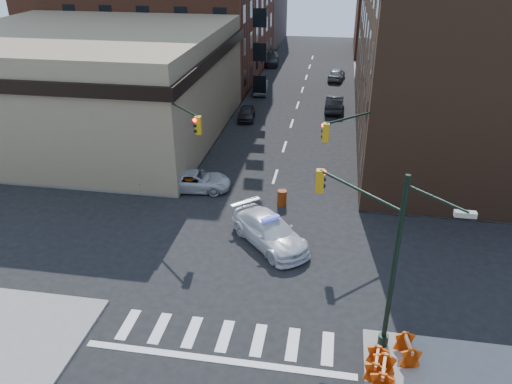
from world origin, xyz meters
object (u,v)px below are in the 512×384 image
(parked_car_enear, at_px, (334,103))
(pickup, at_px, (195,181))
(barrel_road, at_px, (282,198))
(pedestrian_a, at_px, (151,163))
(police_car, at_px, (270,231))
(pedestrian_b, at_px, (106,162))
(barrel_bank, at_px, (189,185))
(parked_car_wfar, at_px, (261,87))
(barricade_se_a, at_px, (376,364))
(parked_car_wnear, at_px, (246,113))
(barricade_nw_a, at_px, (147,186))

(parked_car_enear, bearing_deg, pickup, 67.22)
(pickup, bearing_deg, barrel_road, -108.70)
(pedestrian_a, bearing_deg, police_car, -4.71)
(pedestrian_b, distance_m, barrel_bank, 6.97)
(parked_car_enear, height_order, barrel_road, parked_car_enear)
(pedestrian_b, bearing_deg, parked_car_wfar, 45.50)
(pedestrian_a, xyz_separation_m, pedestrian_b, (-3.20, -0.62, 0.13))
(police_car, distance_m, barricade_se_a, 10.52)
(pedestrian_a, xyz_separation_m, barricade_se_a, (15.45, -16.77, -0.31))
(police_car, bearing_deg, barricade_se_a, -99.81)
(barrel_bank, distance_m, barricade_se_a, 18.77)
(pedestrian_a, height_order, barrel_bank, pedestrian_a)
(barrel_road, bearing_deg, parked_car_wnear, 108.03)
(parked_car_wfar, height_order, pedestrian_a, pedestrian_a)
(parked_car_wnear, bearing_deg, police_car, -81.45)
(parked_car_wfar, relative_size, barrel_bank, 3.99)
(parked_car_wnear, distance_m, pedestrian_b, 16.35)
(parked_car_wnear, relative_size, parked_car_wfar, 0.90)
(parked_car_enear, distance_m, pedestrian_a, 22.04)
(pedestrian_b, height_order, barricade_nw_a, pedestrian_b)
(pickup, bearing_deg, police_car, -141.52)
(pedestrian_a, relative_size, barrel_road, 1.47)
(barrel_bank, bearing_deg, parked_car_wfar, 87.87)
(barrel_bank, bearing_deg, barrel_road, -7.46)
(barrel_road, bearing_deg, police_car, -91.78)
(parked_car_enear, relative_size, barricade_nw_a, 4.44)
(barrel_bank, xyz_separation_m, barricade_se_a, (11.90, -14.51, 0.11))
(parked_car_wfar, xyz_separation_m, barricade_se_a, (10.95, -39.91, -0.06))
(barrel_bank, bearing_deg, barricade_nw_a, -166.74)
(barrel_road, xyz_separation_m, barrel_bank, (-6.52, 0.85, -0.02))
(parked_car_wnear, bearing_deg, barricade_nw_a, -108.27)
(pickup, height_order, parked_car_wnear, pickup)
(pedestrian_a, bearing_deg, parked_car_enear, 87.73)
(pedestrian_a, distance_m, barricade_nw_a, 3.03)
(pedestrian_a, height_order, pedestrian_b, pedestrian_b)
(parked_car_wfar, bearing_deg, barricade_nw_a, -103.58)
(barrel_road, xyz_separation_m, barricade_se_a, (5.38, -13.66, 0.09))
(parked_car_wfar, xyz_separation_m, parked_car_enear, (8.39, -5.27, 0.10))
(parked_car_wfar, bearing_deg, police_car, -85.49)
(police_car, relative_size, pickup, 1.16)
(parked_car_enear, height_order, barricade_nw_a, parked_car_enear)
(parked_car_enear, xyz_separation_m, barricade_se_a, (2.56, -34.64, -0.15))
(parked_car_wfar, relative_size, barrel_road, 3.86)
(barrel_road, bearing_deg, pickup, 167.99)
(parked_car_wnear, xyz_separation_m, pedestrian_a, (-4.58, -13.75, 0.31))
(parked_car_wnear, height_order, parked_car_wfar, parked_car_wfar)
(barricade_se_a, height_order, barricade_nw_a, barricade_se_a)
(barrel_road, distance_m, barrel_bank, 6.57)
(barricade_se_a, bearing_deg, pedestrian_b, 57.68)
(barrel_road, relative_size, barricade_nw_a, 1.01)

